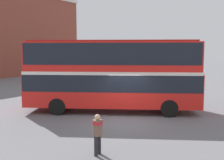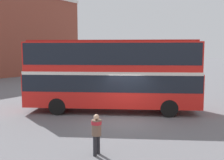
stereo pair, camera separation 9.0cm
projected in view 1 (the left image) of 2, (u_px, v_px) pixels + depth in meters
name	position (u px, v px, depth m)	size (l,w,h in m)	color
ground_plane	(124.00, 121.00, 14.60)	(240.00, 240.00, 0.00)	slate
double_decker_bus	(112.00, 71.00, 16.52)	(10.62, 7.60, 4.52)	red
pedestrian_foreground	(97.00, 130.00, 9.75)	(0.43, 0.43, 1.56)	#232328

